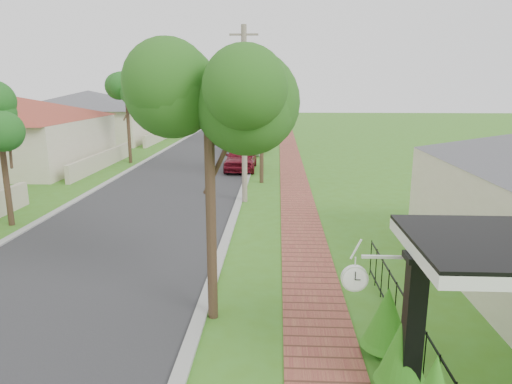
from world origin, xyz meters
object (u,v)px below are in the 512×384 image
(parked_car_white, at_px, (252,143))
(near_tree, at_px, (208,98))
(parked_car_red, at_px, (241,157))
(porch_post, at_px, (412,336))
(utility_pole, at_px, (244,115))
(station_clock, at_px, (357,277))

(parked_car_white, relative_size, near_tree, 0.80)
(parked_car_red, bearing_deg, porch_post, -77.93)
(porch_post, distance_m, parked_car_red, 21.22)
(porch_post, distance_m, near_tree, 5.74)
(near_tree, distance_m, utility_pole, 10.46)
(porch_post, xyz_separation_m, near_tree, (-3.61, 2.50, 3.69))
(near_tree, bearing_deg, parked_car_white, 91.24)
(near_tree, bearing_deg, porch_post, -34.72)
(parked_car_white, bearing_deg, station_clock, -75.64)
(parked_car_red, relative_size, near_tree, 0.75)
(parked_car_red, xyz_separation_m, near_tree, (0.85, -18.25, 4.05))
(parked_car_red, height_order, near_tree, near_tree)
(parked_car_white, height_order, utility_pole, utility_pole)
(porch_post, height_order, parked_car_red, porch_post)
(parked_car_red, xyz_separation_m, parked_car_white, (0.31, 6.78, 0.03))
(parked_car_white, xyz_separation_m, utility_pole, (0.50, -14.62, 3.01))
(parked_car_red, bearing_deg, near_tree, -87.39)
(parked_car_red, relative_size, utility_pole, 0.60)
(porch_post, bearing_deg, utility_pole, 105.79)
(near_tree, relative_size, utility_pole, 0.81)
(parked_car_white, height_order, near_tree, near_tree)
(porch_post, bearing_deg, near_tree, 145.28)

